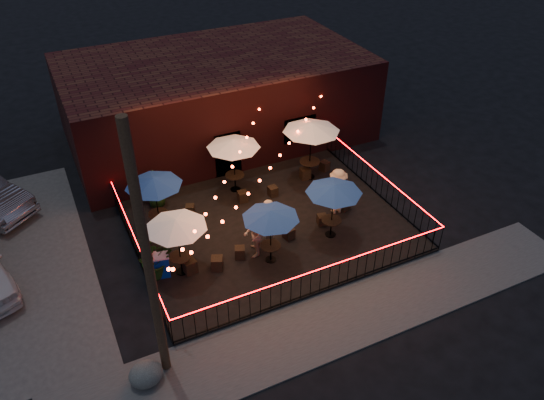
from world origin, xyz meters
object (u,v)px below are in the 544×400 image
at_px(cooler, 160,265).
at_px(cafe_table_5, 311,128).
at_px(cafe_table_2, 271,215).
at_px(cafe_table_0, 176,224).
at_px(cafe_table_1, 154,182).
at_px(boulder, 146,374).
at_px(cafe_table_4, 334,189).
at_px(utility_pole, 148,264).
at_px(cafe_table_3, 233,144).

bearing_deg(cooler, cafe_table_5, 33.21).
height_order(cafe_table_2, cafe_table_5, cafe_table_5).
bearing_deg(cafe_table_2, cafe_table_5, 47.19).
bearing_deg(cooler, cafe_table_0, -3.07).
relative_size(cafe_table_1, cooler, 2.60).
distance_m(cafe_table_1, boulder, 7.08).
bearing_deg(cafe_table_4, cafe_table_2, -173.47).
xyz_separation_m(cafe_table_4, cooler, (-6.37, 0.63, -1.62)).
height_order(cafe_table_4, cafe_table_5, cafe_table_5).
bearing_deg(utility_pole, cafe_table_0, 65.42).
distance_m(cafe_table_3, cooler, 5.95).
height_order(utility_pole, cafe_table_4, utility_pole).
distance_m(cafe_table_1, cooler, 3.10).
relative_size(cafe_table_3, cafe_table_5, 0.87).
xyz_separation_m(cafe_table_0, cafe_table_3, (3.60, 3.89, 0.11)).
relative_size(cafe_table_2, cafe_table_4, 0.87).
distance_m(cafe_table_4, cooler, 6.60).
bearing_deg(cafe_table_0, boulder, -120.72).
bearing_deg(cafe_table_3, cafe_table_1, -161.55).
relative_size(cafe_table_0, cafe_table_1, 1.06).
height_order(utility_pole, cafe_table_1, utility_pole).
relative_size(utility_pole, boulder, 8.65).
bearing_deg(cooler, cafe_table_2, -3.94).
bearing_deg(utility_pole, cafe_table_5, 39.08).
bearing_deg(cafe_table_2, cafe_table_1, 131.19).
bearing_deg(cafe_table_5, cafe_table_3, 171.40).
distance_m(cafe_table_1, cafe_table_3, 3.80).
bearing_deg(cafe_table_0, utility_pole, -114.58).
xyz_separation_m(cafe_table_3, cafe_table_4, (2.07, -4.36, -0.13)).
distance_m(cafe_table_0, boulder, 4.75).
height_order(utility_pole, cafe_table_3, utility_pole).
xyz_separation_m(cafe_table_0, cafe_table_2, (3.03, -0.77, -0.10)).
xyz_separation_m(cafe_table_2, cafe_table_3, (0.57, 4.66, 0.21)).
height_order(utility_pole, boulder, utility_pole).
relative_size(cafe_table_2, cooler, 2.47).
relative_size(cafe_table_2, cafe_table_3, 0.79).
relative_size(cafe_table_5, boulder, 3.44).
bearing_deg(boulder, cafe_table_4, 22.57).
bearing_deg(cafe_table_0, cafe_table_2, -14.28).
distance_m(cafe_table_0, cafe_table_5, 7.68).
bearing_deg(cooler, cafe_table_3, 51.06).
bearing_deg(boulder, utility_pole, 22.06).
xyz_separation_m(cafe_table_0, boulder, (-2.23, -3.75, -1.88)).
bearing_deg(utility_pole, cafe_table_2, 30.50).
distance_m(utility_pole, cafe_table_2, 5.68).
height_order(utility_pole, cafe_table_5, utility_pole).
xyz_separation_m(cafe_table_1, cafe_table_4, (5.67, -3.16, -0.04)).
height_order(cafe_table_4, cooler, cafe_table_4).
distance_m(cafe_table_0, cafe_table_2, 3.13).
xyz_separation_m(utility_pole, cafe_table_3, (5.20, 7.39, -1.65)).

